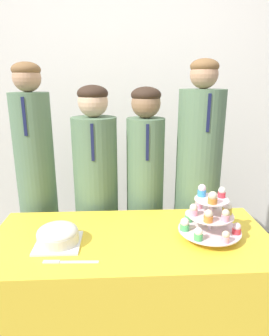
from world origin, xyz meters
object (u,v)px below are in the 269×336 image
object	(u,v)px
student_3	(197,191)
student_0	(38,193)
cake_knife	(61,262)
cupcake_stand	(210,216)
student_2	(145,199)
round_cake	(58,235)
student_1	(97,202)

from	to	relation	value
student_3	student_0	bearing A→B (deg)	-180.00
student_0	student_3	distance (m)	1.06
cake_knife	student_0	world-z (taller)	student_0
cupcake_stand	student_2	size ratio (longest dim) A/B	0.21
cake_knife	student_0	distance (m)	0.77
round_cake	student_0	xyz separation A→B (m)	(-0.24, 0.56, 0.00)
cupcake_stand	student_0	size ratio (longest dim) A/B	0.20
student_0	student_1	bearing A→B (deg)	0.00
cake_knife	student_0	size ratio (longest dim) A/B	0.15
student_0	round_cake	bearing A→B (deg)	-67.21
cake_knife	student_2	size ratio (longest dim) A/B	0.17
cake_knife	student_3	size ratio (longest dim) A/B	0.15
student_2	student_1	bearing A→B (deg)	180.00
student_2	student_3	size ratio (longest dim) A/B	0.90
student_1	student_0	bearing A→B (deg)	-180.00
cake_knife	student_3	distance (m)	1.06
cupcake_stand	student_1	size ratio (longest dim) A/B	0.21
round_cake	cupcake_stand	distance (m)	0.75
student_1	student_2	xyz separation A→B (m)	(0.32, -0.00, 0.01)
cake_knife	round_cake	bearing A→B (deg)	107.48
cupcake_stand	student_3	bearing A→B (deg)	81.92
cupcake_stand	student_3	world-z (taller)	student_3
cupcake_stand	student_0	xyz separation A→B (m)	(-0.98, 0.53, -0.07)
cupcake_stand	student_3	size ratio (longest dim) A/B	0.19
student_2	cake_knife	bearing A→B (deg)	-120.70
round_cake	student_1	xyz separation A→B (m)	(0.15, 0.56, -0.07)
cupcake_stand	cake_knife	bearing A→B (deg)	-165.27
cupcake_stand	student_2	distance (m)	0.61
student_0	cake_knife	bearing A→B (deg)	-68.83
student_0	student_1	size ratio (longest dim) A/B	1.09
round_cake	student_2	distance (m)	0.73
round_cake	student_1	world-z (taller)	student_1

